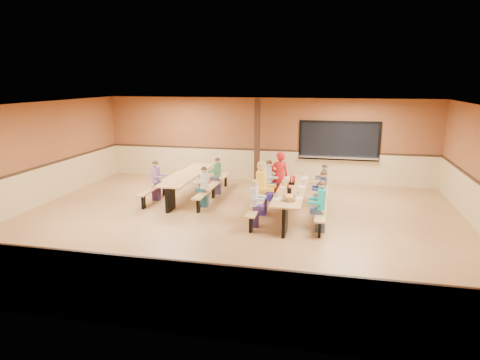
# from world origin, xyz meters

# --- Properties ---
(ground) EXTENTS (12.00, 12.00, 0.00)m
(ground) POSITION_xyz_m (0.00, 0.00, 0.00)
(ground) COLOR brown
(ground) RESTS_ON ground
(room_envelope) EXTENTS (12.04, 10.04, 3.02)m
(room_envelope) POSITION_xyz_m (0.00, 0.00, 0.69)
(room_envelope) COLOR brown
(room_envelope) RESTS_ON ground
(kitchen_pass_through) EXTENTS (2.78, 0.28, 1.38)m
(kitchen_pass_through) POSITION_xyz_m (2.60, 4.96, 1.49)
(kitchen_pass_through) COLOR black
(kitchen_pass_through) RESTS_ON ground
(structural_post) EXTENTS (0.18, 0.18, 3.00)m
(structural_post) POSITION_xyz_m (-0.20, 4.40, 1.50)
(structural_post) COLOR black
(structural_post) RESTS_ON ground
(cafeteria_table_main) EXTENTS (1.91, 3.70, 0.74)m
(cafeteria_table_main) POSITION_xyz_m (1.37, 1.02, 0.53)
(cafeteria_table_main) COLOR #B98349
(cafeteria_table_main) RESTS_ON ground
(cafeteria_table_second) EXTENTS (1.91, 3.70, 0.74)m
(cafeteria_table_second) POSITION_xyz_m (-2.02, 2.25, 0.53)
(cafeteria_table_second) COLOR #B98349
(cafeteria_table_second) RESTS_ON ground
(seated_child_white_left) EXTENTS (0.36, 0.30, 1.20)m
(seated_child_white_left) POSITION_xyz_m (0.54, -0.14, 0.60)
(seated_child_white_left) COLOR silver
(seated_child_white_left) RESTS_ON ground
(seated_adult_yellow) EXTENTS (0.49, 0.40, 1.46)m
(seated_adult_yellow) POSITION_xyz_m (0.54, 0.92, 0.73)
(seated_adult_yellow) COLOR yellow
(seated_adult_yellow) RESTS_ON ground
(seated_child_grey_left) EXTENTS (0.38, 0.31, 1.23)m
(seated_child_grey_left) POSITION_xyz_m (0.54, 2.33, 0.62)
(seated_child_grey_left) COLOR #B7B7B7
(seated_child_grey_left) RESTS_ON ground
(seated_child_teal_right) EXTENTS (0.40, 0.32, 1.26)m
(seated_child_teal_right) POSITION_xyz_m (2.19, -0.12, 0.63)
(seated_child_teal_right) COLOR teal
(seated_child_teal_right) RESTS_ON ground
(seated_child_navy_right) EXTENTS (0.38, 0.31, 1.22)m
(seated_child_navy_right) POSITION_xyz_m (2.19, 1.16, 0.61)
(seated_child_navy_right) COLOR navy
(seated_child_navy_right) RESTS_ON ground
(seated_child_char_right) EXTENTS (0.34, 0.28, 1.16)m
(seated_child_char_right) POSITION_xyz_m (2.19, 2.49, 0.58)
(seated_child_char_right) COLOR #474C4F
(seated_child_char_right) RESTS_ON ground
(seated_child_purple_sec) EXTENTS (0.37, 0.30, 1.21)m
(seated_child_purple_sec) POSITION_xyz_m (-2.84, 1.64, 0.61)
(seated_child_purple_sec) COLOR #845D8F
(seated_child_purple_sec) RESTS_ON ground
(seated_child_green_sec) EXTENTS (0.35, 0.29, 1.17)m
(seated_child_green_sec) POSITION_xyz_m (-1.19, 2.75, 0.59)
(seated_child_green_sec) COLOR #387745
(seated_child_green_sec) RESTS_ON ground
(seated_child_tan_sec) EXTENTS (0.35, 0.29, 1.18)m
(seated_child_tan_sec) POSITION_xyz_m (-1.19, 1.27, 0.59)
(seated_child_tan_sec) COLOR beige
(seated_child_tan_sec) RESTS_ON ground
(standing_woman) EXTENTS (0.64, 0.53, 1.52)m
(standing_woman) POSITION_xyz_m (0.85, 2.41, 0.76)
(standing_woman) COLOR #B31416
(standing_woman) RESTS_ON ground
(punch_pitcher) EXTENTS (0.16, 0.16, 0.22)m
(punch_pitcher) POSITION_xyz_m (1.33, 1.68, 0.85)
(punch_pitcher) COLOR red
(punch_pitcher) RESTS_ON cafeteria_table_main
(chip_bowl) EXTENTS (0.32, 0.32, 0.15)m
(chip_bowl) POSITION_xyz_m (1.42, -0.18, 0.81)
(chip_bowl) COLOR orange
(chip_bowl) RESTS_ON cafeteria_table_main
(napkin_dispenser) EXTENTS (0.10, 0.14, 0.13)m
(napkin_dispenser) POSITION_xyz_m (1.35, 0.57, 0.80)
(napkin_dispenser) COLOR black
(napkin_dispenser) RESTS_ON cafeteria_table_main
(condiment_mustard) EXTENTS (0.06, 0.06, 0.17)m
(condiment_mustard) POSITION_xyz_m (1.22, 1.03, 0.82)
(condiment_mustard) COLOR yellow
(condiment_mustard) RESTS_ON cafeteria_table_main
(condiment_ketchup) EXTENTS (0.06, 0.06, 0.17)m
(condiment_ketchup) POSITION_xyz_m (1.29, 0.76, 0.82)
(condiment_ketchup) COLOR #B2140F
(condiment_ketchup) RESTS_ON cafeteria_table_main
(table_paddle) EXTENTS (0.16, 0.16, 0.56)m
(table_paddle) POSITION_xyz_m (1.31, 1.54, 0.88)
(table_paddle) COLOR black
(table_paddle) RESTS_ON cafeteria_table_main
(place_settings) EXTENTS (0.65, 3.30, 0.11)m
(place_settings) POSITION_xyz_m (1.37, 1.02, 0.80)
(place_settings) COLOR beige
(place_settings) RESTS_ON cafeteria_table_main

